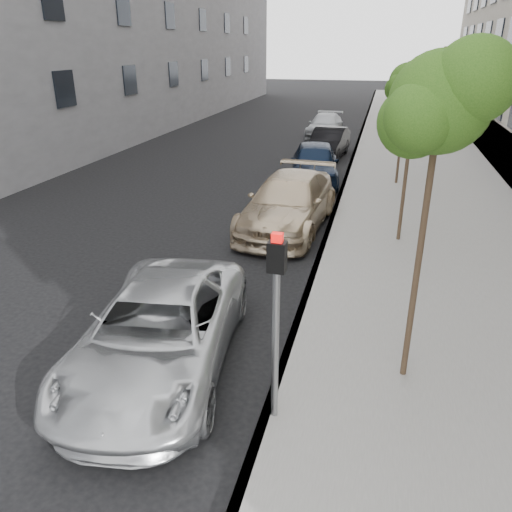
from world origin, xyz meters
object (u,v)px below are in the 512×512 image
at_px(signal_pole, 276,307).
at_px(minivan, 159,331).
at_px(tree_near, 443,103).
at_px(tree_mid, 414,110).
at_px(tree_far, 408,81).
at_px(sedan_black, 328,143).
at_px(sedan_rear, 325,126).
at_px(suv, 289,203).
at_px(sedan_blue, 314,163).

relative_size(signal_pole, minivan, 0.55).
bearing_deg(signal_pole, tree_near, 40.53).
xyz_separation_m(tree_mid, tree_far, (0.00, 6.50, 0.30)).
xyz_separation_m(tree_far, sedan_black, (-3.33, 4.99, -3.28)).
bearing_deg(sedan_rear, tree_mid, -74.90).
relative_size(suv, sedan_rear, 1.19).
relative_size(suv, sedan_blue, 1.17).
relative_size(minivan, sedan_black, 1.21).
distance_m(tree_near, signal_pole, 3.55).
bearing_deg(suv, tree_far, 64.63).
relative_size(tree_mid, signal_pole, 1.50).
distance_m(tree_near, sedan_black, 18.69).
relative_size(signal_pole, suv, 0.52).
xyz_separation_m(tree_mid, sedan_blue, (-3.33, 6.34, -2.89)).
relative_size(tree_far, sedan_black, 1.08).
xyz_separation_m(tree_near, sedan_rear, (-4.21, 24.02, -3.85)).
distance_m(tree_near, tree_far, 13.01).
bearing_deg(tree_mid, sedan_black, 106.15).
height_order(suv, sedan_blue, sedan_blue).
bearing_deg(signal_pole, sedan_black, 96.39).
bearing_deg(tree_far, tree_mid, -90.00).
bearing_deg(sedan_rear, signal_pole, -83.30).
bearing_deg(tree_far, sedan_black, 123.70).
bearing_deg(sedan_black, signal_pole, -81.16).
bearing_deg(tree_mid, minivan, -120.18).
relative_size(sedan_blue, sedan_black, 1.09).
bearing_deg(tree_mid, tree_far, 90.00).
bearing_deg(sedan_blue, sedan_rear, 86.84).
height_order(sedan_blue, sedan_black, sedan_blue).
bearing_deg(sedan_black, sedan_rear, 103.03).
bearing_deg(sedan_blue, minivan, -101.13).
bearing_deg(minivan, suv, 76.86).
distance_m(tree_mid, sedan_rear, 18.27).
xyz_separation_m(tree_near, minivan, (-4.14, -0.62, -3.80)).
bearing_deg(tree_far, sedan_blue, -177.22).
height_order(signal_pole, sedan_blue, signal_pole).
bearing_deg(sedan_blue, tree_near, -83.13).
distance_m(minivan, sedan_blue, 13.49).
bearing_deg(sedan_rear, sedan_blue, -83.90).
distance_m(tree_mid, signal_pole, 8.43).
bearing_deg(signal_pole, suv, 101.52).
bearing_deg(sedan_rear, tree_near, -78.47).
bearing_deg(sedan_black, sedan_blue, -85.27).
bearing_deg(minivan, tree_near, 1.46).
height_order(tree_far, sedan_rear, tree_far).
relative_size(tree_near, sedan_black, 1.21).
height_order(tree_mid, suv, tree_mid).
bearing_deg(tree_near, minivan, -171.43).
bearing_deg(tree_far, suv, -119.40).
bearing_deg(signal_pole, sedan_blue, 97.86).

